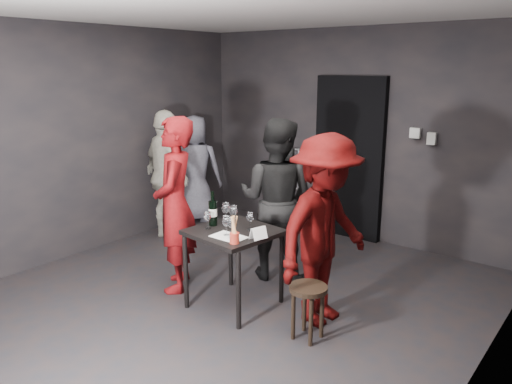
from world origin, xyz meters
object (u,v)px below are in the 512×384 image
Objects in this scene: woman_black at (276,188)px; man_maroon at (325,219)px; stool at (308,298)px; breadstick_cup at (234,230)px; tasting_table at (234,240)px; server_red at (175,191)px; bystander_grey at (195,167)px; wine_bottle at (213,212)px; bystander_cream at (167,168)px; hand_truck at (286,212)px.

woman_black is 1.03× the size of man_maroon.
breadstick_cup reaches higher than stool.
tasting_table is 0.90m from man_maroon.
server_red is 1.05× the size of woman_black.
breadstick_cup is (2.43, -1.98, 0.07)m from bystander_grey.
man_maroon is (1.53, 0.31, -0.08)m from server_red.
man_maroon is at bearing 62.41° from server_red.
wine_bottle is at bearing -177.48° from tasting_table.
server_red reaches higher than woman_black.
stool is at bearing -163.04° from man_maroon.
hand_truck is at bearing -109.57° from bystander_cream.
wine_bottle reaches higher than tasting_table.
woman_black is 1.03× the size of bystander_cream.
man_maroon is 0.99× the size of bystander_cream.
woman_black is at bearing -168.60° from bystander_cream.
hand_truck is 1.88m from woman_black.
server_red reaches higher than tasting_table.
man_maroon is 7.31× the size of breadstick_cup.
stool is 0.25× the size of man_maroon.
wine_bottle is (-0.25, -0.01, 0.23)m from tasting_table.
man_maroon is (0.90, -0.54, -0.03)m from woman_black.
stool is 1.23m from wine_bottle.
server_red is 1.56m from man_maroon.
bystander_grey is (-3.01, 1.46, -0.15)m from man_maroon.
tasting_table is at bearing -74.44° from hand_truck.
bystander_grey is (-1.48, 1.77, -0.23)m from server_red.
server_red is at bearing 108.05° from man_maroon.
bystander_cream reaches higher than breadstick_cup.
breadstick_cup is (0.95, -0.21, -0.16)m from server_red.
tasting_table is at bearing 131.48° from breadstick_cup.
man_maroon is 5.70× the size of wine_bottle.
tasting_table is at bearing 80.68° from woman_black.
bystander_cream is 2.45m from breadstick_cup.
man_maroon is 0.78m from breadstick_cup.
woman_black is 1.22× the size of bystander_grey.
server_red is 7.93× the size of breadstick_cup.
woman_black reaches higher than tasting_table.
hand_truck is 2.41× the size of stool.
bystander_cream is 0.86m from bystander_grey.
bystander_cream is at bearing 154.22° from tasting_table.
man_maroon is (-0.06, 0.35, 0.58)m from stool.
bystander_grey reaches higher than breadstick_cup.
bystander_cream is at bearing 160.04° from stool.
server_red reaches higher than wine_bottle.
tasting_table is 0.41m from breadstick_cup.
bystander_grey is at bearing -39.47° from woman_black.
hand_truck is 3.00m from stool.
stool is at bearing 116.57° from bystander_grey.
woman_black is at bearing 123.46° from bystander_grey.
woman_black is 1.05m from man_maroon.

